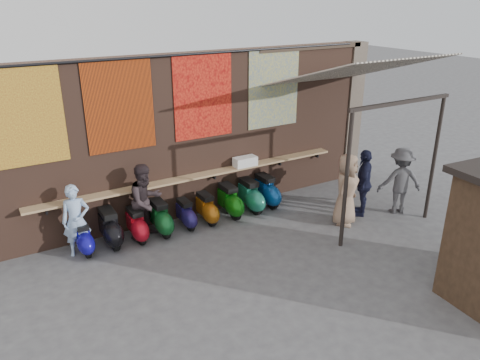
# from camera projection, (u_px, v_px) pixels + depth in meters

# --- Properties ---
(ground) EXTENTS (70.00, 70.00, 0.00)m
(ground) POSITION_uv_depth(u_px,v_px,m) (246.00, 258.00, 9.95)
(ground) COLOR #474749
(ground) RESTS_ON ground
(brick_wall) EXTENTS (10.00, 0.40, 4.00)m
(brick_wall) POSITION_uv_depth(u_px,v_px,m) (189.00, 137.00, 11.37)
(brick_wall) COLOR brown
(brick_wall) RESTS_ON ground
(pier_right) EXTENTS (0.50, 0.50, 4.00)m
(pier_right) POSITION_uv_depth(u_px,v_px,m) (350.00, 112.00, 13.83)
(pier_right) COLOR #4C4238
(pier_right) RESTS_ON ground
(eating_counter) EXTENTS (8.00, 0.32, 0.05)m
(eating_counter) POSITION_uv_depth(u_px,v_px,m) (197.00, 176.00, 11.41)
(eating_counter) COLOR #9E7A51
(eating_counter) RESTS_ON brick_wall
(shelf_box) EXTENTS (0.60, 0.29, 0.24)m
(shelf_box) POSITION_uv_depth(u_px,v_px,m) (245.00, 162.00, 11.97)
(shelf_box) COLOR white
(shelf_box) RESTS_ON eating_counter
(tapestry_redgold) EXTENTS (1.50, 0.02, 2.00)m
(tapestry_redgold) POSITION_uv_depth(u_px,v_px,m) (24.00, 117.00, 9.13)
(tapestry_redgold) COLOR maroon
(tapestry_redgold) RESTS_ON brick_wall
(tapestry_sun) EXTENTS (1.50, 0.02, 2.00)m
(tapestry_sun) POSITION_uv_depth(u_px,v_px,m) (120.00, 106.00, 10.03)
(tapestry_sun) COLOR #D5430C
(tapestry_sun) RESTS_ON brick_wall
(tapestry_orange) EXTENTS (1.50, 0.02, 2.00)m
(tapestry_orange) POSITION_uv_depth(u_px,v_px,m) (203.00, 96.00, 10.97)
(tapestry_orange) COLOR red
(tapestry_orange) RESTS_ON brick_wall
(tapestry_multi) EXTENTS (1.50, 0.02, 2.00)m
(tapestry_multi) POSITION_uv_depth(u_px,v_px,m) (274.00, 88.00, 11.91)
(tapestry_multi) COLOR #2B509E
(tapestry_multi) RESTS_ON brick_wall
(hang_rail) EXTENTS (9.50, 0.06, 0.06)m
(hang_rail) POSITION_uv_depth(u_px,v_px,m) (190.00, 54.00, 10.46)
(hang_rail) COLOR black
(hang_rail) RESTS_ON brick_wall
(scooter_stool_0) EXTENTS (0.33, 0.73, 0.69)m
(scooter_stool_0) POSITION_uv_depth(u_px,v_px,m) (84.00, 238.00, 10.05)
(scooter_stool_0) COLOR #120D92
(scooter_stool_0) RESTS_ON ground
(scooter_stool_1) EXTENTS (0.39, 0.87, 0.82)m
(scooter_stool_1) POSITION_uv_depth(u_px,v_px,m) (110.00, 228.00, 10.34)
(scooter_stool_1) COLOR black
(scooter_stool_1) RESTS_ON ground
(scooter_stool_2) EXTENTS (0.35, 0.78, 0.74)m
(scooter_stool_2) POSITION_uv_depth(u_px,v_px,m) (137.00, 225.00, 10.58)
(scooter_stool_2) COLOR red
(scooter_stool_2) RESTS_ON ground
(scooter_stool_3) EXTENTS (0.38, 0.84, 0.79)m
(scooter_stool_3) POSITION_uv_depth(u_px,v_px,m) (160.00, 218.00, 10.85)
(scooter_stool_3) COLOR #105322
(scooter_stool_3) RESTS_ON ground
(scooter_stool_4) EXTENTS (0.32, 0.71, 0.67)m
(scooter_stool_4) POSITION_uv_depth(u_px,v_px,m) (186.00, 214.00, 11.18)
(scooter_stool_4) COLOR #1E1750
(scooter_stool_4) RESTS_ON ground
(scooter_stool_5) EXTENTS (0.34, 0.76, 0.72)m
(scooter_stool_5) POSITION_uv_depth(u_px,v_px,m) (207.00, 209.00, 11.40)
(scooter_stool_5) COLOR #954F0D
(scooter_stool_5) RESTS_ON ground
(scooter_stool_6) EXTENTS (0.38, 0.85, 0.81)m
(scooter_stool_6) POSITION_uv_depth(u_px,v_px,m) (230.00, 201.00, 11.72)
(scooter_stool_6) COLOR #0E5E0D
(scooter_stool_6) RESTS_ON ground
(scooter_stool_7) EXTENTS (0.39, 0.87, 0.82)m
(scooter_stool_7) POSITION_uv_depth(u_px,v_px,m) (250.00, 196.00, 12.00)
(scooter_stool_7) COLOR #1A6851
(scooter_stool_7) RESTS_ON ground
(scooter_stool_8) EXTENTS (0.39, 0.86, 0.81)m
(scooter_stool_8) POSITION_uv_depth(u_px,v_px,m) (267.00, 191.00, 12.32)
(scooter_stool_8) COLOR navy
(scooter_stool_8) RESTS_ON ground
(diner_left) EXTENTS (0.64, 0.49, 1.59)m
(diner_left) POSITION_uv_depth(u_px,v_px,m) (76.00, 221.00, 9.85)
(diner_left) COLOR #97B5DC
(diner_left) RESTS_ON ground
(diner_right) EXTENTS (1.03, 0.91, 1.77)m
(diner_right) POSITION_uv_depth(u_px,v_px,m) (146.00, 201.00, 10.54)
(diner_right) COLOR #2A2124
(diner_right) RESTS_ON ground
(shopper_navy) EXTENTS (1.04, 0.98, 1.72)m
(shopper_navy) POSITION_uv_depth(u_px,v_px,m) (364.00, 183.00, 11.65)
(shopper_navy) COLOR #161832
(shopper_navy) RESTS_ON ground
(shopper_grey) EXTENTS (1.28, 1.07, 1.72)m
(shopper_grey) POSITION_uv_depth(u_px,v_px,m) (400.00, 181.00, 11.78)
(shopper_grey) COLOR #4E4D52
(shopper_grey) RESTS_ON ground
(shopper_tan) EXTENTS (1.04, 0.94, 1.78)m
(shopper_tan) POSITION_uv_depth(u_px,v_px,m) (346.00, 190.00, 11.17)
(shopper_tan) COLOR #92745C
(shopper_tan) RESTS_ON ground
(stall_shelf) EXTENTS (1.85, 0.24, 0.06)m
(stall_shelf) POSITION_uv_depth(u_px,v_px,m) (480.00, 237.00, 9.00)
(stall_shelf) COLOR #473321
(stall_shelf) RESTS_ON market_stall
(awning_canvas) EXTENTS (3.20, 3.28, 0.97)m
(awning_canvas) POSITION_uv_depth(u_px,v_px,m) (354.00, 71.00, 11.01)
(awning_canvas) COLOR beige
(awning_canvas) RESTS_ON brick_wall
(awning_ledger) EXTENTS (3.30, 0.08, 0.12)m
(awning_ledger) POSITION_uv_depth(u_px,v_px,m) (313.00, 47.00, 12.14)
(awning_ledger) COLOR #33261C
(awning_ledger) RESTS_ON brick_wall
(awning_header) EXTENTS (3.00, 0.08, 0.08)m
(awning_header) POSITION_uv_depth(u_px,v_px,m) (402.00, 102.00, 9.98)
(awning_header) COLOR black
(awning_header) RESTS_ON awning_post_left
(awning_post_left) EXTENTS (0.09, 0.09, 3.10)m
(awning_post_left) POSITION_uv_depth(u_px,v_px,m) (346.00, 181.00, 9.89)
(awning_post_left) COLOR black
(awning_post_left) RESTS_ON ground
(awning_post_right) EXTENTS (0.09, 0.09, 3.10)m
(awning_post_right) POSITION_uv_depth(u_px,v_px,m) (434.00, 159.00, 11.21)
(awning_post_right) COLOR black
(awning_post_right) RESTS_ON ground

